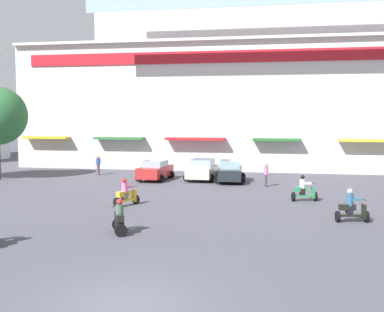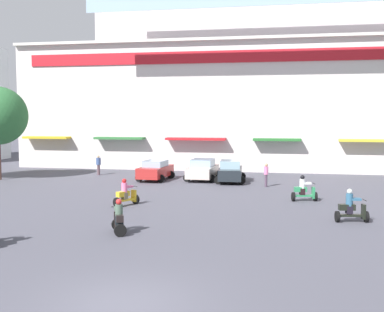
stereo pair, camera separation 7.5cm
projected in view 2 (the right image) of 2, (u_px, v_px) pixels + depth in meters
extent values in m
plane|color=#4D4D58|center=(203.00, 209.00, 25.43)|extent=(128.00, 128.00, 0.00)
cube|color=silver|center=(241.00, 108.00, 47.12)|extent=(41.30, 11.32, 11.40)
cube|color=silver|center=(242.00, 4.00, 46.81)|extent=(26.39, 10.18, 8.83)
cube|color=red|center=(235.00, 56.00, 41.16)|extent=(38.00, 0.12, 1.04)
cube|color=silver|center=(236.00, 38.00, 40.99)|extent=(41.30, 0.70, 0.24)
cube|color=gold|center=(47.00, 138.00, 44.51)|extent=(4.36, 1.10, 0.20)
cube|color=#306F38|center=(120.00, 138.00, 43.20)|extent=(4.55, 1.10, 0.20)
cube|color=red|center=(196.00, 139.00, 41.91)|extent=(5.26, 1.10, 0.20)
cube|color=#286B2E|center=(277.00, 140.00, 40.61)|extent=(4.02, 1.10, 0.20)
cube|color=gold|center=(363.00, 140.00, 39.32)|extent=(3.83, 1.10, 0.20)
cube|color=#AB2726|center=(155.00, 172.00, 36.70)|extent=(2.07, 3.98, 0.79)
cube|color=#92AFC7|center=(155.00, 163.00, 36.65)|extent=(1.65, 2.05, 0.46)
cylinder|color=black|center=(150.00, 174.00, 38.11)|extent=(0.61, 0.22, 0.60)
cylinder|color=black|center=(171.00, 175.00, 37.64)|extent=(0.61, 0.22, 0.60)
cylinder|color=black|center=(139.00, 178.00, 35.83)|extent=(0.61, 0.22, 0.60)
cylinder|color=black|center=(161.00, 179.00, 35.36)|extent=(0.61, 0.22, 0.60)
cube|color=beige|center=(203.00, 171.00, 36.89)|extent=(1.99, 4.26, 0.77)
cube|color=#93B5D0|center=(203.00, 163.00, 36.84)|extent=(1.66, 2.15, 0.55)
cylinder|color=black|center=(195.00, 174.00, 38.39)|extent=(0.61, 0.19, 0.60)
cylinder|color=black|center=(217.00, 174.00, 37.99)|extent=(0.61, 0.19, 0.60)
cylinder|color=black|center=(187.00, 178.00, 35.86)|extent=(0.61, 0.19, 0.60)
cylinder|color=black|center=(211.00, 178.00, 35.46)|extent=(0.61, 0.19, 0.60)
cube|color=#1F252A|center=(230.00, 173.00, 35.59)|extent=(1.91, 3.92, 0.79)
cube|color=#92B5C6|center=(231.00, 164.00, 35.54)|extent=(1.55, 2.00, 0.57)
cylinder|color=black|center=(220.00, 176.00, 36.90)|extent=(0.61, 0.20, 0.60)
cylinder|color=black|center=(242.00, 176.00, 36.70)|extent=(0.61, 0.20, 0.60)
cylinder|color=black|center=(218.00, 180.00, 34.55)|extent=(0.61, 0.20, 0.60)
cylinder|color=black|center=(241.00, 180.00, 34.36)|extent=(0.61, 0.20, 0.60)
cylinder|color=black|center=(118.00, 224.00, 20.76)|extent=(0.53, 0.35, 0.52)
cylinder|color=black|center=(120.00, 231.00, 19.63)|extent=(0.53, 0.35, 0.52)
cube|color=black|center=(119.00, 226.00, 20.19)|extent=(0.69, 1.05, 0.10)
cube|color=black|center=(119.00, 218.00, 19.95)|extent=(0.55, 0.72, 0.28)
cube|color=black|center=(118.00, 219.00, 20.62)|extent=(0.35, 0.26, 0.70)
cylinder|color=black|center=(117.00, 207.00, 20.60)|extent=(0.49, 0.25, 0.04)
cube|color=black|center=(119.00, 220.00, 20.05)|extent=(0.41, 0.39, 0.36)
cylinder|color=#4C6352|center=(119.00, 210.00, 20.02)|extent=(0.43, 0.43, 0.49)
sphere|color=red|center=(119.00, 202.00, 19.99)|extent=(0.25, 0.25, 0.25)
cube|color=#4C6352|center=(118.00, 208.00, 20.26)|extent=(0.49, 0.54, 0.10)
cylinder|color=black|center=(366.00, 217.00, 22.30)|extent=(0.23, 0.54, 0.52)
cylinder|color=black|center=(337.00, 217.00, 22.32)|extent=(0.23, 0.54, 0.52)
cube|color=black|center=(352.00, 215.00, 22.30)|extent=(1.20, 0.47, 0.10)
cube|color=black|center=(347.00, 207.00, 22.28)|extent=(0.79, 0.42, 0.28)
cube|color=black|center=(363.00, 212.00, 22.28)|extent=(0.19, 0.34, 0.69)
cylinder|color=black|center=(364.00, 200.00, 22.23)|extent=(0.12, 0.52, 0.04)
cube|color=black|center=(349.00, 210.00, 22.28)|extent=(0.33, 0.36, 0.36)
cylinder|color=#2F5D7D|center=(349.00, 200.00, 22.24)|extent=(0.37, 0.37, 0.57)
sphere|color=silver|center=(350.00, 191.00, 22.21)|extent=(0.25, 0.25, 0.25)
cube|color=#2F5D7D|center=(356.00, 199.00, 22.24)|extent=(0.49, 0.41, 0.10)
cylinder|color=black|center=(136.00, 199.00, 26.93)|extent=(0.52, 0.39, 0.52)
cylinder|color=black|center=(117.00, 202.00, 25.93)|extent=(0.52, 0.39, 0.52)
cube|color=yellow|center=(126.00, 200.00, 26.42)|extent=(0.85, 1.16, 0.10)
cube|color=yellow|center=(123.00, 194.00, 26.21)|extent=(0.64, 0.80, 0.28)
cube|color=yellow|center=(134.00, 196.00, 26.81)|extent=(0.35, 0.28, 0.66)
cylinder|color=black|center=(134.00, 186.00, 26.79)|extent=(0.47, 0.30, 0.04)
cube|color=#7D7055|center=(124.00, 196.00, 26.30)|extent=(0.42, 0.40, 0.36)
cylinder|color=pink|center=(124.00, 188.00, 26.26)|extent=(0.44, 0.44, 0.54)
sphere|color=red|center=(124.00, 181.00, 26.23)|extent=(0.25, 0.25, 0.25)
cube|color=pink|center=(128.00, 187.00, 26.48)|extent=(0.52, 0.55, 0.10)
cylinder|color=black|center=(315.00, 197.00, 27.79)|extent=(0.25, 0.54, 0.52)
cylinder|color=black|center=(293.00, 197.00, 27.76)|extent=(0.25, 0.54, 0.52)
cube|color=#2C8953|center=(304.00, 196.00, 27.77)|extent=(1.17, 0.51, 0.10)
cube|color=#2C8953|center=(300.00, 189.00, 27.74)|extent=(0.77, 0.44, 0.28)
cube|color=#2C8953|center=(313.00, 193.00, 27.77)|extent=(0.20, 0.34, 0.68)
cylinder|color=black|center=(314.00, 183.00, 27.72)|extent=(0.14, 0.52, 0.04)
cube|color=black|center=(302.00, 191.00, 27.75)|extent=(0.34, 0.37, 0.36)
cylinder|color=silver|center=(302.00, 184.00, 27.71)|extent=(0.38, 0.38, 0.54)
sphere|color=black|center=(302.00, 177.00, 27.68)|extent=(0.25, 0.25, 0.25)
cube|color=silver|center=(307.00, 183.00, 27.71)|extent=(0.50, 0.42, 0.10)
cylinder|color=#4C3A4C|center=(266.00, 181.00, 33.30)|extent=(0.27, 0.27, 0.86)
cylinder|color=pink|center=(266.00, 171.00, 33.24)|extent=(0.43, 0.43, 0.55)
sphere|color=tan|center=(266.00, 165.00, 33.21)|extent=(0.23, 0.23, 0.23)
cylinder|color=#584249|center=(99.00, 170.00, 39.85)|extent=(0.32, 0.32, 0.86)
cylinder|color=#3C5384|center=(98.00, 161.00, 39.79)|extent=(0.51, 0.51, 0.57)
sphere|color=tan|center=(98.00, 157.00, 39.76)|extent=(0.20, 0.20, 0.20)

